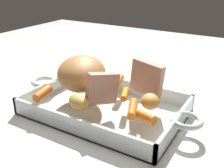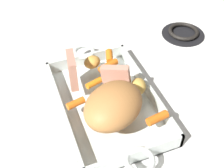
% 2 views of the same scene
% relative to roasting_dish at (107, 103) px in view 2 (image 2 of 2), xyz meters
% --- Properties ---
extents(ground_plane, '(1.96, 1.96, 0.00)m').
position_rel_roasting_dish_xyz_m(ground_plane, '(0.00, 0.00, -0.01)').
color(ground_plane, white).
extents(roasting_dish, '(0.48, 0.25, 0.05)m').
position_rel_roasting_dish_xyz_m(roasting_dish, '(0.00, 0.00, 0.00)').
color(roasting_dish, silver).
rests_on(roasting_dish, ground_plane).
extents(pork_roast, '(0.19, 0.20, 0.08)m').
position_rel_roasting_dish_xyz_m(pork_roast, '(0.08, -0.01, 0.07)').
color(pork_roast, '#B5763F').
rests_on(pork_roast, roasting_dish).
extents(roast_slice_thick, '(0.06, 0.08, 0.08)m').
position_rel_roasting_dish_xyz_m(roast_slice_thick, '(-0.01, 0.03, 0.07)').
color(roast_slice_thick, tan).
rests_on(roast_slice_thick, roasting_dish).
extents(roast_slice_thin, '(0.09, 0.03, 0.09)m').
position_rel_roasting_dish_xyz_m(roast_slice_thin, '(-0.08, -0.07, 0.07)').
color(roast_slice_thin, tan).
rests_on(roast_slice_thin, roasting_dish).
extents(baby_carrot_center_right, '(0.03, 0.06, 0.02)m').
position_rel_roasting_dish_xyz_m(baby_carrot_center_right, '(0.12, 0.08, 0.04)').
color(baby_carrot_center_right, orange).
rests_on(baby_carrot_center_right, roasting_dish).
extents(baby_carrot_center_left, '(0.04, 0.07, 0.02)m').
position_rel_roasting_dish_xyz_m(baby_carrot_center_left, '(-0.10, 0.04, 0.04)').
color(baby_carrot_center_left, orange).
rests_on(baby_carrot_center_left, roasting_dish).
extents(baby_carrot_short, '(0.05, 0.03, 0.02)m').
position_rel_roasting_dish_xyz_m(baby_carrot_short, '(-0.13, 0.06, 0.04)').
color(baby_carrot_short, orange).
rests_on(baby_carrot_short, roasting_dish).
extents(baby_carrot_northwest, '(0.03, 0.05, 0.02)m').
position_rel_roasting_dish_xyz_m(baby_carrot_northwest, '(0.01, -0.09, 0.04)').
color(baby_carrot_northwest, orange).
rests_on(baby_carrot_northwest, roasting_dish).
extents(baby_carrot_southeast, '(0.03, 0.05, 0.02)m').
position_rel_roasting_dish_xyz_m(baby_carrot_southeast, '(-0.05, -0.02, 0.04)').
color(baby_carrot_southeast, orange).
rests_on(baby_carrot_southeast, roasting_dish).
extents(potato_whole, '(0.07, 0.06, 0.03)m').
position_rel_roasting_dish_xyz_m(potato_whole, '(0.02, 0.08, 0.05)').
color(potato_whole, gold).
rests_on(potato_whole, roasting_dish).
extents(potato_golden_small, '(0.06, 0.06, 0.03)m').
position_rel_roasting_dish_xyz_m(potato_golden_small, '(-0.12, -0.00, 0.05)').
color(potato_golden_small, gold).
rests_on(potato_golden_small, roasting_dish).
extents(stove_burner_rear, '(0.15, 0.15, 0.02)m').
position_rel_roasting_dish_xyz_m(stove_burner_rear, '(-0.22, 0.37, -0.01)').
color(stove_burner_rear, black).
rests_on(stove_burner_rear, ground_plane).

